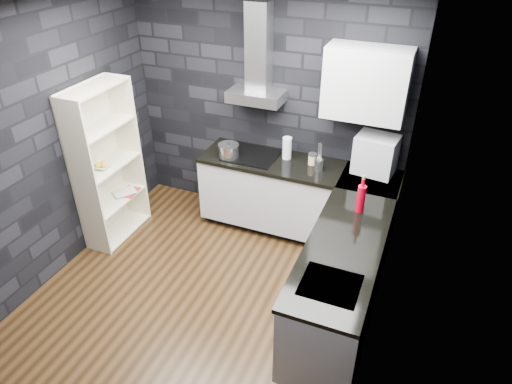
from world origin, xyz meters
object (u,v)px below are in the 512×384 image
Objects in this scene: storage_jar at (312,160)px; appliance_garage at (376,154)px; red_bottle at (361,199)px; fruit_bowl at (102,166)px; glass_vase at (287,148)px; pot at (229,151)px; bookshelf at (108,165)px; utensil_crock at (319,165)px.

appliance_garage is (0.65, 0.05, 0.17)m from storage_jar.
red_bottle is 2.74m from fruit_bowl.
storage_jar is at bearing -4.99° from glass_vase.
glass_vase is at bearing 20.50° from pot.
bookshelf is (-2.72, -0.17, -0.13)m from red_bottle.
storage_jar is 0.27× the size of appliance_garage.
utensil_crock is 0.07× the size of bookshelf.
appliance_garage reaches higher than glass_vase.
appliance_garage is at bearing 15.62° from bookshelf.
pot is 1.02m from utensil_crock.
appliance_garage is at bearing 4.07° from storage_jar.
storage_jar is (0.30, -0.03, -0.07)m from glass_vase.
appliance_garage is 1.53× the size of red_bottle.
storage_jar is 2.27m from fruit_bowl.
bookshelf is (-2.16, -0.77, -0.06)m from utensil_crock.
glass_vase reaches higher than fruit_bowl.
appliance_garage is at bearing 20.42° from fruit_bowl.
glass_vase is 1.98× the size of utensil_crock.
appliance_garage is (0.55, 0.15, 0.16)m from utensil_crock.
red_bottle is at bearing 5.29° from fruit_bowl.
appliance_garage is 0.23× the size of bookshelf.
appliance_garage reaches higher than red_bottle.
bookshelf reaches higher than appliance_garage.
glass_vase is 0.96m from appliance_garage.
bookshelf is (-2.06, -0.88, -0.06)m from storage_jar.
appliance_garage reaches higher than pot.
fruit_bowl is at bearing -174.71° from red_bottle.
bookshelf is 0.09m from fruit_bowl.
utensil_crock is 2.30m from bookshelf.
pot is 2.01× the size of storage_jar.
pot is 1.17× the size of fruit_bowl.
fruit_bowl is at bearing -93.23° from bookshelf.
glass_vase is 0.31m from storage_jar.
utensil_crock is at bearing 132.83° from red_bottle.
appliance_garage is at bearing 90.66° from red_bottle.
bookshelf is (-2.71, -0.93, -0.22)m from appliance_garage.
glass_vase is 0.61× the size of appliance_garage.
red_bottle is (1.58, -0.51, 0.06)m from pot.
fruit_bowl is (-2.16, -0.86, -0.03)m from utensil_crock.
pot is 0.55× the size of appliance_garage.
glass_vase is at bearing 29.44° from fruit_bowl.
appliance_garage is (1.57, 0.25, 0.15)m from pot.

